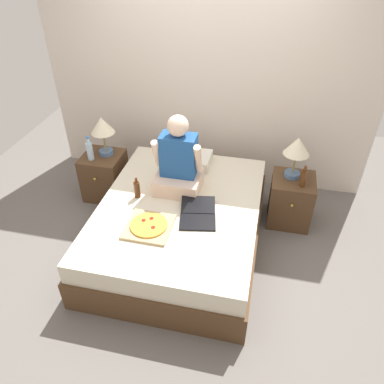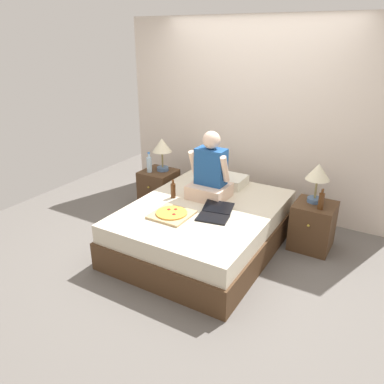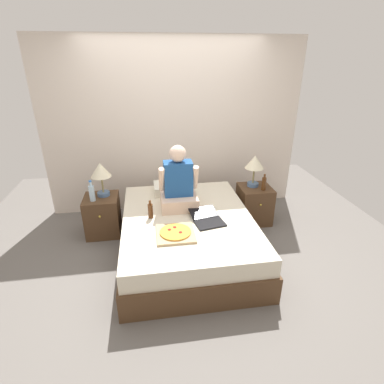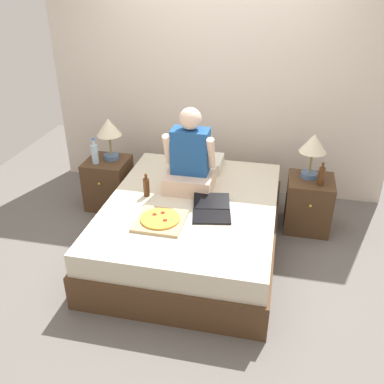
{
  "view_description": "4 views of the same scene",
  "coord_description": "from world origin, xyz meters",
  "px_view_note": "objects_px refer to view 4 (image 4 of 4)",
  "views": [
    {
      "loc": [
        0.73,
        -2.68,
        2.73
      ],
      "look_at": [
        0.15,
        -0.12,
        0.77
      ],
      "focal_mm": 35.0,
      "sensor_mm": 36.0,
      "label": 1
    },
    {
      "loc": [
        1.8,
        -3.29,
        2.27
      ],
      "look_at": [
        -0.08,
        -0.12,
        0.71
      ],
      "focal_mm": 35.0,
      "sensor_mm": 36.0,
      "label": 2
    },
    {
      "loc": [
        -0.42,
        -3.05,
        2.23
      ],
      "look_at": [
        0.06,
        0.05,
        0.8
      ],
      "focal_mm": 28.0,
      "sensor_mm": 36.0,
      "label": 3
    },
    {
      "loc": [
        0.71,
        -3.24,
        2.42
      ],
      "look_at": [
        0.03,
        -0.09,
        0.66
      ],
      "focal_mm": 40.0,
      "sensor_mm": 36.0,
      "label": 4
    }
  ],
  "objects_px": {
    "lamp_on_right_nightstand": "(313,146)",
    "nightstand_right": "(308,204)",
    "nightstand_left": "(109,183)",
    "laptop": "(212,211)",
    "bed": "(191,226)",
    "lamp_on_left_nightstand": "(109,130)",
    "person_seated": "(190,160)",
    "pizza_box": "(160,220)",
    "beer_bottle_on_bed": "(146,187)",
    "beer_bottle": "(321,176)",
    "water_bottle": "(95,153)"
  },
  "relations": [
    {
      "from": "bed",
      "to": "laptop",
      "type": "xyz_separation_m",
      "value": [
        0.21,
        -0.15,
        0.28
      ]
    },
    {
      "from": "lamp_on_left_nightstand",
      "to": "lamp_on_right_nightstand",
      "type": "relative_size",
      "value": 1.0
    },
    {
      "from": "water_bottle",
      "to": "beer_bottle_on_bed",
      "type": "relative_size",
      "value": 1.25
    },
    {
      "from": "water_bottle",
      "to": "laptop",
      "type": "distance_m",
      "value": 1.53
    },
    {
      "from": "laptop",
      "to": "beer_bottle_on_bed",
      "type": "relative_size",
      "value": 2.12
    },
    {
      "from": "nightstand_left",
      "to": "lamp_on_left_nightstand",
      "type": "xyz_separation_m",
      "value": [
        0.04,
        0.05,
        0.6
      ]
    },
    {
      "from": "bed",
      "to": "water_bottle",
      "type": "height_order",
      "value": "water_bottle"
    },
    {
      "from": "lamp_on_left_nightstand",
      "to": "laptop",
      "type": "distance_m",
      "value": 1.53
    },
    {
      "from": "nightstand_left",
      "to": "water_bottle",
      "type": "distance_m",
      "value": 0.4
    },
    {
      "from": "nightstand_left",
      "to": "pizza_box",
      "type": "distance_m",
      "value": 1.36
    },
    {
      "from": "nightstand_left",
      "to": "beer_bottle",
      "type": "relative_size",
      "value": 2.34
    },
    {
      "from": "bed",
      "to": "laptop",
      "type": "distance_m",
      "value": 0.38
    },
    {
      "from": "nightstand_right",
      "to": "beer_bottle",
      "type": "relative_size",
      "value": 2.34
    },
    {
      "from": "nightstand_right",
      "to": "person_seated",
      "type": "xyz_separation_m",
      "value": [
        -1.13,
        -0.36,
        0.53
      ]
    },
    {
      "from": "beer_bottle_on_bed",
      "to": "person_seated",
      "type": "bearing_deg",
      "value": 33.81
    },
    {
      "from": "laptop",
      "to": "pizza_box",
      "type": "relative_size",
      "value": 1.16
    },
    {
      "from": "bed",
      "to": "lamp_on_left_nightstand",
      "type": "bearing_deg",
      "value": 146.58
    },
    {
      "from": "bed",
      "to": "lamp_on_left_nightstand",
      "type": "relative_size",
      "value": 4.43
    },
    {
      "from": "water_bottle",
      "to": "person_seated",
      "type": "bearing_deg",
      "value": -14.09
    },
    {
      "from": "person_seated",
      "to": "beer_bottle_on_bed",
      "type": "height_order",
      "value": "person_seated"
    },
    {
      "from": "water_bottle",
      "to": "pizza_box",
      "type": "height_order",
      "value": "water_bottle"
    },
    {
      "from": "lamp_on_left_nightstand",
      "to": "lamp_on_right_nightstand",
      "type": "xyz_separation_m",
      "value": [
        2.06,
        0.0,
        0.0
      ]
    },
    {
      "from": "water_bottle",
      "to": "pizza_box",
      "type": "distance_m",
      "value": 1.33
    },
    {
      "from": "bed",
      "to": "beer_bottle_on_bed",
      "type": "bearing_deg",
      "value": 176.16
    },
    {
      "from": "water_bottle",
      "to": "pizza_box",
      "type": "bearing_deg",
      "value": -43.43
    },
    {
      "from": "nightstand_right",
      "to": "lamp_on_right_nightstand",
      "type": "bearing_deg",
      "value": 120.93
    },
    {
      "from": "nightstand_right",
      "to": "pizza_box",
      "type": "height_order",
      "value": "pizza_box"
    },
    {
      "from": "nightstand_left",
      "to": "laptop",
      "type": "height_order",
      "value": "laptop"
    },
    {
      "from": "lamp_on_right_nightstand",
      "to": "person_seated",
      "type": "distance_m",
      "value": 1.18
    },
    {
      "from": "bed",
      "to": "lamp_on_left_nightstand",
      "type": "height_order",
      "value": "lamp_on_left_nightstand"
    },
    {
      "from": "bed",
      "to": "person_seated",
      "type": "distance_m",
      "value": 0.61
    },
    {
      "from": "water_bottle",
      "to": "person_seated",
      "type": "height_order",
      "value": "person_seated"
    },
    {
      "from": "lamp_on_left_nightstand",
      "to": "person_seated",
      "type": "xyz_separation_m",
      "value": [
        0.95,
        -0.41,
        -0.07
      ]
    },
    {
      "from": "nightstand_left",
      "to": "person_seated",
      "type": "xyz_separation_m",
      "value": [
        0.99,
        -0.36,
        0.53
      ]
    },
    {
      "from": "lamp_on_left_nightstand",
      "to": "water_bottle",
      "type": "bearing_deg",
      "value": -130.6
    },
    {
      "from": "nightstand_left",
      "to": "nightstand_right",
      "type": "relative_size",
      "value": 1.0
    },
    {
      "from": "lamp_on_left_nightstand",
      "to": "laptop",
      "type": "bearing_deg",
      "value": -33.84
    },
    {
      "from": "nightstand_left",
      "to": "person_seated",
      "type": "relative_size",
      "value": 0.69
    },
    {
      "from": "lamp_on_right_nightstand",
      "to": "beer_bottle_on_bed",
      "type": "relative_size",
      "value": 2.05
    },
    {
      "from": "lamp_on_left_nightstand",
      "to": "nightstand_right",
      "type": "relative_size",
      "value": 0.83
    },
    {
      "from": "bed",
      "to": "pizza_box",
      "type": "bearing_deg",
      "value": -115.45
    },
    {
      "from": "water_bottle",
      "to": "nightstand_left",
      "type": "bearing_deg",
      "value": 48.35
    },
    {
      "from": "lamp_on_right_nightstand",
      "to": "laptop",
      "type": "height_order",
      "value": "lamp_on_right_nightstand"
    },
    {
      "from": "lamp_on_right_nightstand",
      "to": "nightstand_right",
      "type": "bearing_deg",
      "value": -59.07
    },
    {
      "from": "bed",
      "to": "nightstand_left",
      "type": "relative_size",
      "value": 3.7
    },
    {
      "from": "bed",
      "to": "person_seated",
      "type": "relative_size",
      "value": 2.56
    },
    {
      "from": "bed",
      "to": "nightstand_right",
      "type": "relative_size",
      "value": 3.7
    },
    {
      "from": "nightstand_left",
      "to": "pizza_box",
      "type": "height_order",
      "value": "pizza_box"
    },
    {
      "from": "lamp_on_right_nightstand",
      "to": "pizza_box",
      "type": "bearing_deg",
      "value": -139.05
    },
    {
      "from": "nightstand_left",
      "to": "beer_bottle_on_bed",
      "type": "relative_size",
      "value": 2.45
    }
  ]
}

